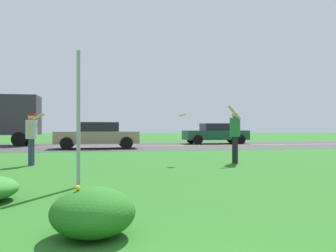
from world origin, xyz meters
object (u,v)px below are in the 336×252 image
person_catcher_green_shirt (235,132)px  person_thrower_red_cap_gray_shirt (32,134)px  frisbee_lime (182,115)px  sign_post_near_path (78,119)px  car_dark_green_center_left (216,133)px  car_tan_center_right (97,135)px

person_catcher_green_shirt → person_thrower_red_cap_gray_shirt: bearing=174.9°
frisbee_lime → sign_post_near_path: bearing=-127.9°
sign_post_near_path → person_thrower_red_cap_gray_shirt: sign_post_near_path is taller
sign_post_near_path → frisbee_lime: 4.97m
person_catcher_green_shirt → car_dark_green_center_left: 13.88m
sign_post_near_path → car_tan_center_right: sign_post_near_path is taller
sign_post_near_path → person_catcher_green_shirt: 6.09m
person_catcher_green_shirt → car_dark_green_center_left: (3.93, 13.31, -0.28)m
sign_post_near_path → frisbee_lime: size_ratio=11.12×
sign_post_near_path → car_tan_center_right: 12.84m
sign_post_near_path → frisbee_lime: sign_post_near_path is taller
person_thrower_red_cap_gray_shirt → frisbee_lime: person_thrower_red_cap_gray_shirt is taller
person_thrower_red_cap_gray_shirt → car_tan_center_right: person_thrower_red_cap_gray_shirt is taller
frisbee_lime → person_thrower_red_cap_gray_shirt: bearing=174.8°
person_catcher_green_shirt → frisbee_lime: 1.81m
person_catcher_green_shirt → car_tan_center_right: (-4.38, 9.05, -0.28)m
sign_post_near_path → person_thrower_red_cap_gray_shirt: (-1.61, 4.34, -0.36)m
car_dark_green_center_left → car_tan_center_right: bearing=-152.9°
frisbee_lime → car_tan_center_right: frisbee_lime is taller
frisbee_lime → person_catcher_green_shirt: bearing=-5.1°
car_dark_green_center_left → car_tan_center_right: same height
person_thrower_red_cap_gray_shirt → car_dark_green_center_left: person_thrower_red_cap_gray_shirt is taller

